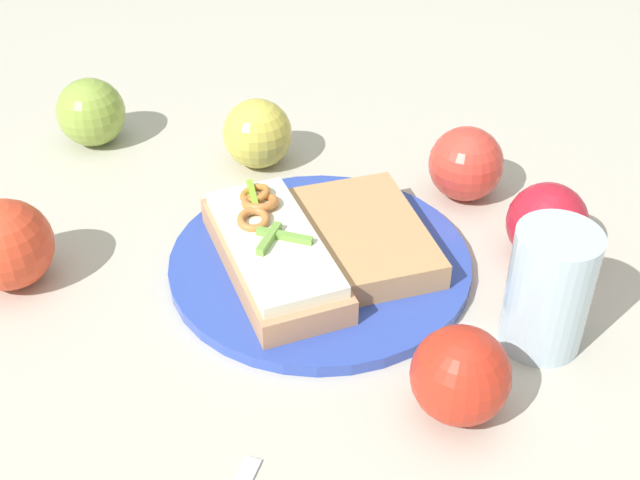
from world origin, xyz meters
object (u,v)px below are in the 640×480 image
object	(u,v)px
apple_2	(91,112)
bread_slice_side	(365,236)
plate	(320,262)
apple_1	(547,223)
drinking_glass	(549,290)
sandwich	(273,251)
apple_3	(7,245)
apple_4	(466,164)
apple_0	(257,134)
apple_5	(461,375)

from	to	relation	value
apple_2	bread_slice_side	bearing A→B (deg)	44.26
plate	apple_1	xyz separation A→B (m)	(0.02, 0.21, 0.03)
bread_slice_side	drinking_glass	bearing A→B (deg)	-145.07
plate	sandwich	world-z (taller)	sandwich
apple_2	apple_1	bearing A→B (deg)	55.48
plate	bread_slice_side	distance (m)	0.05
apple_1	apple_3	size ratio (longest dim) A/B	0.91
apple_2	apple_3	distance (m)	0.25
apple_4	apple_0	bearing A→B (deg)	-116.43
apple_0	apple_5	world-z (taller)	same
sandwich	plate	bearing A→B (deg)	-92.49
apple_0	apple_4	xyz separation A→B (m)	(0.10, 0.20, 0.00)
apple_4	apple_2	bearing A→B (deg)	-115.37
apple_2	drinking_glass	size ratio (longest dim) A/B	0.70
apple_0	apple_4	world-z (taller)	apple_4
apple_0	drinking_glass	distance (m)	0.37
apple_1	apple_5	xyz separation A→B (m)	(0.17, -0.14, 0.00)
plate	drinking_glass	size ratio (longest dim) A/B	2.53
sandwich	apple_1	bearing A→B (deg)	-103.68
apple_1	apple_4	distance (m)	0.12
apple_2	apple_5	distance (m)	0.53
apple_5	apple_0	bearing A→B (deg)	-164.54
sandwich	bread_slice_side	bearing A→B (deg)	-91.24
plate	sandwich	distance (m)	0.05
apple_2	apple_4	xyz separation A→B (m)	(0.18, 0.38, -0.00)
plate	apple_3	xyz separation A→B (m)	(-0.03, -0.27, 0.03)
apple_3	apple_5	bearing A→B (deg)	57.69
apple_0	drinking_glass	bearing A→B (deg)	31.71
apple_2	apple_5	world-z (taller)	apple_2
apple_0	apple_3	size ratio (longest dim) A/B	0.92
bread_slice_side	apple_3	bearing A→B (deg)	79.56
bread_slice_side	drinking_glass	world-z (taller)	drinking_glass
sandwich	bread_slice_side	size ratio (longest dim) A/B	1.29
apple_0	apple_5	xyz separation A→B (m)	(0.37, 0.10, 0.00)
apple_1	drinking_glass	bearing A→B (deg)	-23.46
sandwich	apple_2	world-z (taller)	apple_2
sandwich	apple_4	bearing A→B (deg)	-76.18
apple_3	apple_5	size ratio (longest dim) A/B	1.09
apple_4	apple_3	bearing A→B (deg)	-82.33
apple_1	apple_2	size ratio (longest dim) A/B	0.98
apple_4	sandwich	bearing A→B (deg)	-65.31
apple_1	apple_2	world-z (taller)	apple_2
sandwich	drinking_glass	distance (m)	0.24
bread_slice_side	apple_0	xyz separation A→B (m)	(-0.18, -0.08, 0.01)
bread_slice_side	sandwich	bearing A→B (deg)	93.26
bread_slice_side	apple_4	size ratio (longest dim) A/B	2.06
apple_2	apple_5	bearing A→B (deg)	31.67
apple_2	apple_3	size ratio (longest dim) A/B	0.93
sandwich	apple_2	size ratio (longest dim) A/B	2.66
apple_5	bread_slice_side	bearing A→B (deg)	-172.10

